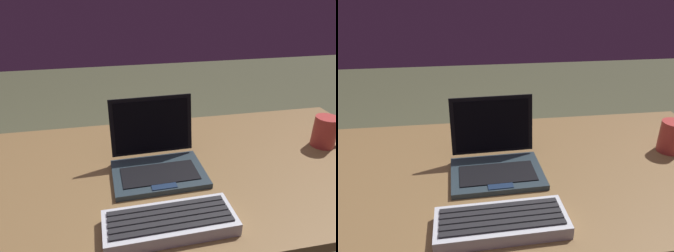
{
  "view_description": "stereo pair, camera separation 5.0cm",
  "coord_description": "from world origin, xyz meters",
  "views": [
    {
      "loc": [
        -0.04,
        -0.75,
        1.23
      ],
      "look_at": [
        0.1,
        -0.04,
        0.88
      ],
      "focal_mm": 33.64,
      "sensor_mm": 36.0,
      "label": 1
    },
    {
      "loc": [
        0.01,
        -0.76,
        1.23
      ],
      "look_at": [
        0.1,
        -0.04,
        0.88
      ],
      "focal_mm": 33.64,
      "sensor_mm": 36.0,
      "label": 2
    }
  ],
  "objects": [
    {
      "name": "laptop_front",
      "position": [
        0.08,
        0.0,
        0.76
      ],
      "size": [
        0.26,
        0.21,
        0.2
      ],
      "color": "#233037",
      "rests_on": "desk"
    },
    {
      "name": "external_keyboard",
      "position": [
        0.07,
        -0.23,
        0.74
      ],
      "size": [
        0.29,
        0.12,
        0.04
      ],
      "color": "#B7BCC2",
      "rests_on": "desk"
    },
    {
      "name": "coffee_mug",
      "position": [
        0.64,
        0.04,
        0.77
      ],
      "size": [
        0.11,
        0.07,
        0.1
      ],
      "color": "#B23834",
      "rests_on": "desk"
    },
    {
      "name": "desk",
      "position": [
        0.0,
        0.0,
        0.62
      ],
      "size": [
        1.69,
        0.68,
        0.72
      ],
      "color": "brown",
      "rests_on": "ground"
    }
  ]
}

